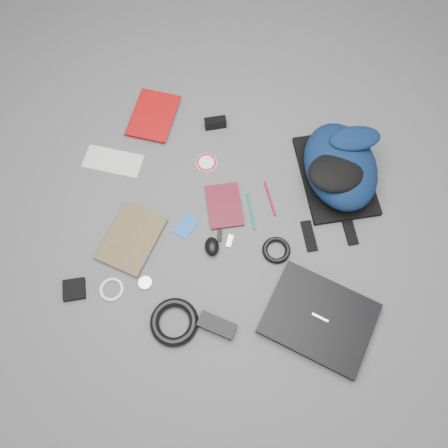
% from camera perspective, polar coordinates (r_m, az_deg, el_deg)
% --- Properties ---
extents(ground, '(4.00, 4.00, 0.00)m').
position_cam_1_polar(ground, '(1.70, 0.00, -0.25)').
color(ground, '#4F4F51').
rests_on(ground, ground).
extents(backpack, '(0.42, 0.50, 0.18)m').
position_cam_1_polar(backpack, '(1.77, 14.96, 7.33)').
color(backpack, black).
rests_on(backpack, ground).
extents(laptop, '(0.43, 0.38, 0.04)m').
position_cam_1_polar(laptop, '(1.62, 12.31, -11.95)').
color(laptop, black).
rests_on(laptop, ground).
extents(textbook_red, '(0.19, 0.25, 0.03)m').
position_cam_1_polar(textbook_red, '(1.99, -11.77, 14.19)').
color(textbook_red, '#90080B').
rests_on(textbook_red, ground).
extents(comic_book, '(0.24, 0.29, 0.02)m').
position_cam_1_polar(comic_book, '(1.74, -14.64, -0.65)').
color(comic_book, '#AA880C').
rests_on(comic_book, ground).
extents(envelope, '(0.24, 0.12, 0.00)m').
position_cam_1_polar(envelope, '(1.88, -14.31, 7.96)').
color(envelope, silver).
rests_on(envelope, ground).
extents(dvd_case, '(0.19, 0.22, 0.01)m').
position_cam_1_polar(dvd_case, '(1.73, 0.04, 2.40)').
color(dvd_case, '#470D19').
rests_on(dvd_case, ground).
extents(compact_camera, '(0.10, 0.06, 0.05)m').
position_cam_1_polar(compact_camera, '(1.90, -1.14, 13.06)').
color(compact_camera, black).
rests_on(compact_camera, ground).
extents(sticker_disc, '(0.10, 0.10, 0.00)m').
position_cam_1_polar(sticker_disc, '(1.82, -2.30, 8.04)').
color(sticker_disc, white).
rests_on(sticker_disc, ground).
extents(pen_teal, '(0.06, 0.15, 0.01)m').
position_cam_1_polar(pen_teal, '(1.72, 3.55, 1.64)').
color(pen_teal, '#0C6A73').
rests_on(pen_teal, ground).
extents(pen_red, '(0.07, 0.14, 0.01)m').
position_cam_1_polar(pen_red, '(1.75, 6.00, 3.34)').
color(pen_red, maroon).
rests_on(pen_red, ground).
extents(id_badge, '(0.09, 0.11, 0.00)m').
position_cam_1_polar(id_badge, '(1.71, -4.97, -0.24)').
color(id_badge, '#1751AD').
rests_on(id_badge, ground).
extents(usb_black, '(0.02, 0.05, 0.01)m').
position_cam_1_polar(usb_black, '(1.68, -0.58, -1.55)').
color(usb_black, black).
rests_on(usb_black, ground).
extents(usb_silver, '(0.02, 0.05, 0.01)m').
position_cam_1_polar(usb_silver, '(1.68, 0.75, -2.24)').
color(usb_silver, '#A8A8AA').
rests_on(usb_silver, ground).
extents(mouse, '(0.07, 0.09, 0.04)m').
position_cam_1_polar(mouse, '(1.65, -1.59, -2.97)').
color(mouse, black).
rests_on(mouse, ground).
extents(headphone_left, '(0.06, 0.06, 0.01)m').
position_cam_1_polar(headphone_left, '(1.72, -11.57, -1.27)').
color(headphone_left, silver).
rests_on(headphone_left, ground).
extents(headphone_right, '(0.06, 0.06, 0.01)m').
position_cam_1_polar(headphone_right, '(1.65, -10.26, -7.57)').
color(headphone_right, silver).
rests_on(headphone_right, ground).
extents(cable_coil, '(0.12, 0.12, 0.02)m').
position_cam_1_polar(cable_coil, '(1.67, 6.84, -3.41)').
color(cable_coil, black).
rests_on(cable_coil, ground).
extents(power_brick, '(0.14, 0.08, 0.03)m').
position_cam_1_polar(power_brick, '(1.59, -0.93, -13.09)').
color(power_brick, black).
rests_on(power_brick, ground).
extents(power_cord_coil, '(0.18, 0.18, 0.03)m').
position_cam_1_polar(power_cord_coil, '(1.60, -6.51, -12.60)').
color(power_cord_coil, black).
rests_on(power_cord_coil, ground).
extents(pouch, '(0.10, 0.10, 0.02)m').
position_cam_1_polar(pouch, '(1.71, -18.98, -8.08)').
color(pouch, black).
rests_on(pouch, ground).
extents(white_cable_coil, '(0.11, 0.11, 0.01)m').
position_cam_1_polar(white_cable_coil, '(1.67, -14.47, -8.26)').
color(white_cable_coil, white).
rests_on(white_cable_coil, ground).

